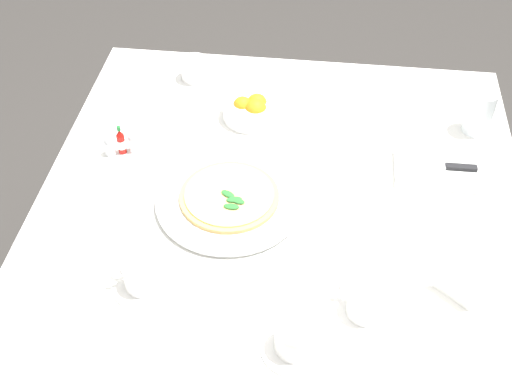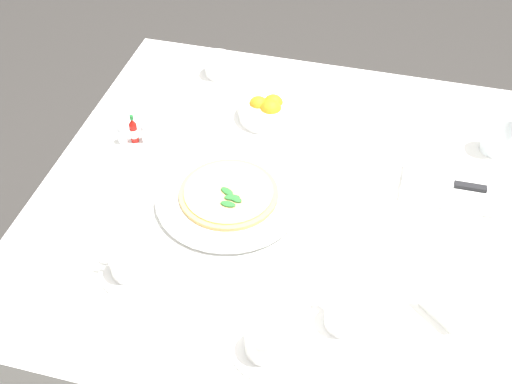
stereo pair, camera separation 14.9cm
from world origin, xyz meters
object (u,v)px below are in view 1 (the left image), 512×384
at_px(coffee_cup_near_right, 295,339).
at_px(hot_sauce_bottle, 121,142).
at_px(coffee_cup_center_back, 366,305).
at_px(water_glass_back_corner, 479,114).
at_px(napkin_folded, 440,170).
at_px(pizza_plate, 229,200).
at_px(dinner_knife, 440,166).
at_px(coffee_cup_far_right, 195,71).
at_px(pepper_shaker, 134,143).
at_px(menu_card, 454,289).
at_px(citrus_bowl, 251,109).
at_px(pizza, 229,196).
at_px(salt_shaker, 110,146).
at_px(coffee_cup_left_edge, 142,277).

bearing_deg(coffee_cup_near_right, hot_sauce_bottle, -47.53).
relative_size(coffee_cup_center_back, water_glass_back_corner, 1.09).
distance_m(coffee_cup_center_back, napkin_folded, 0.48).
relative_size(pizza_plate, dinner_knife, 1.76).
distance_m(pizza_plate, coffee_cup_center_back, 0.42).
bearing_deg(dinner_knife, water_glass_back_corner, -121.14).
bearing_deg(dinner_knife, coffee_cup_near_right, 59.07).
distance_m(coffee_cup_far_right, pepper_shaker, 0.34).
distance_m(pepper_shaker, menu_card, 0.85).
bearing_deg(pepper_shaker, citrus_bowl, -148.41).
bearing_deg(pizza, coffee_cup_center_back, 138.73).
height_order(coffee_cup_far_right, pepper_shaker, coffee_cup_far_right).
bearing_deg(dinner_knife, pepper_shaker, -0.31).
relative_size(citrus_bowl, pepper_shaker, 2.67).
relative_size(pizza, salt_shaker, 4.13).
bearing_deg(pizza_plate, water_glass_back_corner, -150.09).
height_order(pizza, citrus_bowl, citrus_bowl).
relative_size(coffee_cup_far_right, water_glass_back_corner, 1.09).
relative_size(coffee_cup_near_right, napkin_folded, 0.59).
height_order(pizza_plate, napkin_folded, napkin_folded).
xyz_separation_m(pepper_shaker, menu_card, (-0.76, 0.37, 0.00)).
bearing_deg(coffee_cup_left_edge, coffee_cup_near_right, 160.93).
relative_size(coffee_cup_left_edge, pepper_shaker, 2.34).
distance_m(coffee_cup_near_right, hot_sauce_bottle, 0.71).
bearing_deg(coffee_cup_left_edge, dinner_knife, -146.30).
height_order(coffee_cup_left_edge, menu_card, coffee_cup_left_edge).
bearing_deg(coffee_cup_left_edge, salt_shaker, -65.54).
bearing_deg(menu_card, pizza_plate, -164.86).
xyz_separation_m(pizza_plate, coffee_cup_far_right, (0.17, -0.48, 0.02)).
relative_size(coffee_cup_center_back, coffee_cup_near_right, 1.00).
bearing_deg(pepper_shaker, coffee_cup_far_right, -106.32).
xyz_separation_m(coffee_cup_near_right, pepper_shaker, (0.45, -0.53, -0.01)).
xyz_separation_m(water_glass_back_corner, pepper_shaker, (0.87, 0.19, -0.03)).
bearing_deg(citrus_bowl, pepper_shaker, 31.59).
height_order(pizza, coffee_cup_far_right, coffee_cup_far_right).
height_order(coffee_cup_center_back, coffee_cup_far_right, coffee_cup_far_right).
distance_m(coffee_cup_left_edge, menu_card, 0.63).
bearing_deg(napkin_folded, coffee_cup_near_right, 59.89).
distance_m(dinner_knife, pepper_shaker, 0.76).
distance_m(coffee_cup_left_edge, hot_sauce_bottle, 0.44).
bearing_deg(menu_card, pizza, -164.82).
bearing_deg(coffee_cup_center_back, hot_sauce_bottle, -34.80).
bearing_deg(citrus_bowl, hot_sauce_bottle, 30.60).
relative_size(water_glass_back_corner, napkin_folded, 0.54).
height_order(coffee_cup_near_right, citrus_bowl, coffee_cup_near_right).
bearing_deg(citrus_bowl, pizza_plate, 88.21).
height_order(water_glass_back_corner, hot_sauce_bottle, water_glass_back_corner).
height_order(pizza, salt_shaker, salt_shaker).
relative_size(napkin_folded, salt_shaker, 3.93).
bearing_deg(menu_card, napkin_folded, 128.04).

